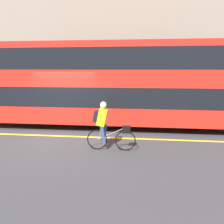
% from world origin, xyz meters
% --- Properties ---
extents(ground_plane, '(80.00, 80.00, 0.00)m').
position_xyz_m(ground_plane, '(0.00, 0.00, 0.00)').
color(ground_plane, '#38383A').
extents(road_center_line, '(50.00, 0.14, 0.01)m').
position_xyz_m(road_center_line, '(0.00, 0.15, 0.00)').
color(road_center_line, yellow).
rests_on(road_center_line, ground_plane).
extents(sidewalk_curb, '(60.00, 1.96, 0.16)m').
position_xyz_m(sidewalk_curb, '(0.00, 5.61, 0.08)').
color(sidewalk_curb, gray).
rests_on(sidewalk_curb, ground_plane).
extents(building_facade, '(60.00, 0.30, 7.34)m').
position_xyz_m(building_facade, '(0.00, 6.74, 3.67)').
color(building_facade, gray).
rests_on(building_facade, ground_plane).
extents(bus, '(11.55, 2.48, 3.72)m').
position_xyz_m(bus, '(1.84, 1.95, 2.08)').
color(bus, black).
rests_on(bus, ground_plane).
extents(cyclist_on_bike, '(1.61, 0.32, 1.61)m').
position_xyz_m(cyclist_on_bike, '(2.03, -1.11, 0.87)').
color(cyclist_on_bike, black).
rests_on(cyclist_on_bike, ground_plane).
extents(trash_bin, '(0.58, 0.58, 0.82)m').
position_xyz_m(trash_bin, '(4.35, 5.51, 0.57)').
color(trash_bin, '#194C23').
rests_on(trash_bin, sidewalk_curb).
extents(street_sign_post, '(0.36, 0.09, 2.29)m').
position_xyz_m(street_sign_post, '(-1.09, 5.51, 1.44)').
color(street_sign_post, '#59595B').
rests_on(street_sign_post, sidewalk_curb).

